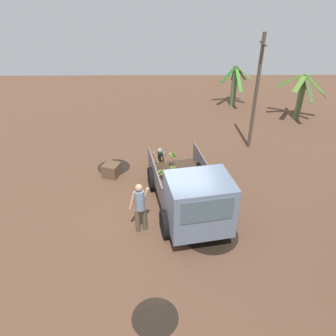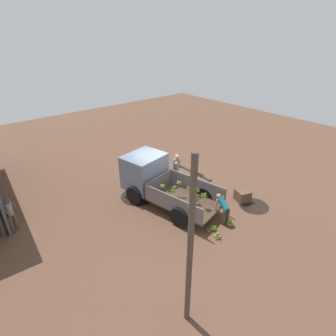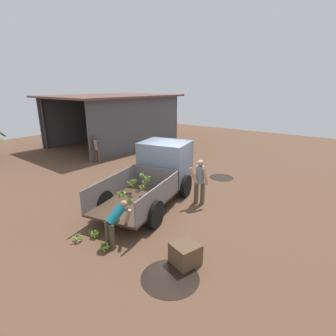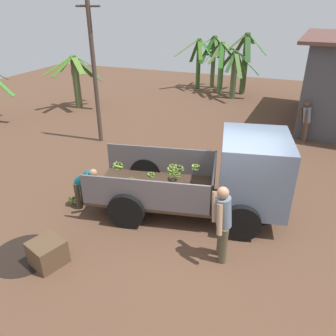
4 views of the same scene
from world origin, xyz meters
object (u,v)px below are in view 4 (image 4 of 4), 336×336
at_px(person_foreground_visitor, 222,221).
at_px(banana_bunch_on_ground_0, 103,187).
at_px(person_worker_loading, 85,184).
at_px(person_bystander_near_shed, 306,119).
at_px(banana_bunch_on_ground_2, 74,200).
at_px(cargo_truck, 233,175).
at_px(banana_bunch_on_ground_3, 98,189).
at_px(utility_pole, 94,71).
at_px(banana_bunch_on_ground_1, 89,182).
at_px(wooden_crate_0, 48,253).

xyz_separation_m(person_foreground_visitor, banana_bunch_on_ground_0, (-3.76, 1.57, -0.87)).
xyz_separation_m(person_foreground_visitor, person_worker_loading, (-3.66, 0.62, -0.24)).
distance_m(person_worker_loading, banana_bunch_on_ground_0, 1.15).
xyz_separation_m(person_bystander_near_shed, banana_bunch_on_ground_2, (-5.63, -6.93, -0.73)).
relative_size(cargo_truck, person_bystander_near_shed, 3.24).
bearing_deg(banana_bunch_on_ground_2, banana_bunch_on_ground_3, 68.57).
xyz_separation_m(banana_bunch_on_ground_0, banana_bunch_on_ground_2, (-0.33, -0.94, 0.04)).
bearing_deg(person_foreground_visitor, banana_bunch_on_ground_3, -42.54).
height_order(cargo_truck, banana_bunch_on_ground_2, cargo_truck).
bearing_deg(utility_pole, person_worker_loading, -62.98).
relative_size(person_bystander_near_shed, banana_bunch_on_ground_1, 5.38).
height_order(banana_bunch_on_ground_0, banana_bunch_on_ground_1, banana_bunch_on_ground_1).
height_order(person_foreground_visitor, wooden_crate_0, person_foreground_visitor).
distance_m(banana_bunch_on_ground_2, wooden_crate_0, 2.21).
height_order(cargo_truck, banana_bunch_on_ground_3, cargo_truck).
bearing_deg(cargo_truck, banana_bunch_on_ground_2, -175.71).
bearing_deg(cargo_truck, banana_bunch_on_ground_0, 171.35).
xyz_separation_m(person_bystander_near_shed, banana_bunch_on_ground_1, (-5.77, -5.97, -0.72)).
bearing_deg(utility_pole, banana_bunch_on_ground_3, -59.97).
bearing_deg(cargo_truck, wooden_crate_0, -146.08).
xyz_separation_m(cargo_truck, person_worker_loading, (-3.54, -1.09, -0.39)).
relative_size(banana_bunch_on_ground_1, wooden_crate_0, 0.46).
xyz_separation_m(banana_bunch_on_ground_1, banana_bunch_on_ground_2, (0.14, -0.96, -0.01)).
bearing_deg(banana_bunch_on_ground_3, person_worker_loading, -78.86).
relative_size(banana_bunch_on_ground_0, banana_bunch_on_ground_3, 0.76).
bearing_deg(banana_bunch_on_ground_1, banana_bunch_on_ground_0, -2.86).
relative_size(cargo_truck, banana_bunch_on_ground_0, 22.85).
relative_size(cargo_truck, banana_bunch_on_ground_2, 16.80).
xyz_separation_m(cargo_truck, wooden_crate_0, (-3.15, -3.12, -0.84)).
distance_m(cargo_truck, person_foreground_visitor, 1.73).
bearing_deg(banana_bunch_on_ground_1, banana_bunch_on_ground_2, -81.72).
bearing_deg(banana_bunch_on_ground_1, banana_bunch_on_ground_3, -28.23).
height_order(person_bystander_near_shed, banana_bunch_on_ground_1, person_bystander_near_shed).
relative_size(person_worker_loading, banana_bunch_on_ground_1, 4.23).
height_order(person_foreground_visitor, banana_bunch_on_ground_0, person_foreground_visitor).
relative_size(cargo_truck, wooden_crate_0, 8.01).
xyz_separation_m(person_foreground_visitor, wooden_crate_0, (-3.26, -1.41, -0.69)).
height_order(cargo_truck, person_bystander_near_shed, cargo_truck).
distance_m(cargo_truck, wooden_crate_0, 4.51).
xyz_separation_m(person_foreground_visitor, banana_bunch_on_ground_1, (-4.23, 1.60, -0.82)).
height_order(utility_pole, banana_bunch_on_ground_2, utility_pole).
relative_size(banana_bunch_on_ground_1, banana_bunch_on_ground_2, 0.96).
xyz_separation_m(person_foreground_visitor, banana_bunch_on_ground_2, (-4.09, 0.64, -0.83)).
relative_size(person_bystander_near_shed, banana_bunch_on_ground_3, 5.37).
xyz_separation_m(banana_bunch_on_ground_0, banana_bunch_on_ground_3, (-0.05, -0.21, 0.04)).
bearing_deg(banana_bunch_on_ground_2, wooden_crate_0, -67.95).
xyz_separation_m(cargo_truck, person_bystander_near_shed, (1.66, 5.86, -0.25)).
distance_m(person_worker_loading, person_bystander_near_shed, 8.68).
height_order(person_foreground_visitor, person_bystander_near_shed, person_foreground_visitor).
bearing_deg(banana_bunch_on_ground_3, banana_bunch_on_ground_1, 151.77).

